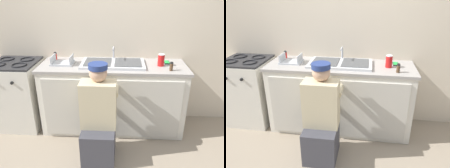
% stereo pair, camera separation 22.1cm
% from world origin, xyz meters
% --- Properties ---
extents(ground_plane, '(12.00, 12.00, 0.00)m').
position_xyz_m(ground_plane, '(0.00, 0.00, 0.00)').
color(ground_plane, gray).
extents(back_wall, '(6.00, 0.10, 2.50)m').
position_xyz_m(back_wall, '(0.00, 0.65, 1.25)').
color(back_wall, beige).
rests_on(back_wall, ground_plane).
extents(counter_cabinet, '(1.82, 0.62, 0.88)m').
position_xyz_m(counter_cabinet, '(0.00, 0.29, 0.44)').
color(counter_cabinet, silver).
rests_on(counter_cabinet, ground_plane).
extents(countertop, '(1.86, 0.62, 0.04)m').
position_xyz_m(countertop, '(0.00, 0.30, 0.89)').
color(countertop, '#9E9993').
rests_on(countertop, counter_cabinet).
extents(sink_double_basin, '(0.80, 0.44, 0.19)m').
position_xyz_m(sink_double_basin, '(0.00, 0.30, 0.93)').
color(sink_double_basin, silver).
rests_on(sink_double_basin, countertop).
extents(stove_range, '(0.61, 0.62, 0.93)m').
position_xyz_m(stove_range, '(-1.30, 0.30, 0.46)').
color(stove_range, silver).
rests_on(stove_range, ground_plane).
extents(plumber_person, '(0.42, 0.61, 1.10)m').
position_xyz_m(plumber_person, '(-0.12, -0.32, 0.46)').
color(plumber_person, '#3F3F47').
rests_on(plumber_person, ground_plane).
extents(soda_cup_red, '(0.08, 0.08, 0.15)m').
position_xyz_m(soda_cup_red, '(0.60, 0.29, 0.99)').
color(soda_cup_red, red).
rests_on(soda_cup_red, countertop).
extents(cell_phone, '(0.07, 0.14, 0.01)m').
position_xyz_m(cell_phone, '(0.70, 0.42, 0.92)').
color(cell_phone, black).
rests_on(cell_phone, countertop).
extents(spice_bottle_red, '(0.04, 0.04, 0.10)m').
position_xyz_m(spice_bottle_red, '(-0.79, 0.47, 0.96)').
color(spice_bottle_red, red).
rests_on(spice_bottle_red, countertop).
extents(spice_bottle_pepper, '(0.04, 0.04, 0.10)m').
position_xyz_m(spice_bottle_pepper, '(0.69, 0.12, 0.96)').
color(spice_bottle_pepper, '#513823').
rests_on(spice_bottle_pepper, countertop).
extents(dish_rack_tray, '(0.28, 0.22, 0.11)m').
position_xyz_m(dish_rack_tray, '(-0.65, 0.30, 0.94)').
color(dish_rack_tray, '#B2B7BC').
rests_on(dish_rack_tray, countertop).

